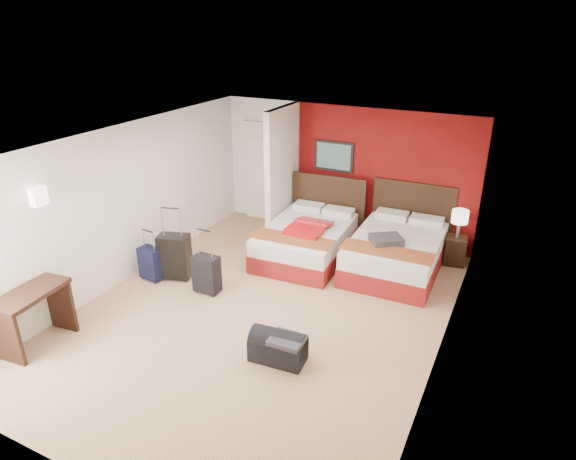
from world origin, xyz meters
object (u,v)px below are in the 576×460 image
Objects in this scene: suitcase_black at (175,258)px; desk at (35,318)px; suitcase_navy at (151,265)px; suitcase_charcoal at (207,275)px; bed_left at (306,242)px; bed_right at (395,254)px; nightstand at (455,250)px; table_lamp at (459,224)px; red_suitcase_open at (309,227)px; duffel_bag at (278,348)px.

desk is at bearing -119.73° from suitcase_black.
suitcase_charcoal is at bearing 10.10° from suitcase_navy.
bed_left is 2.04× the size of desk.
bed_right is at bearing 37.88° from suitcase_navy.
bed_right is at bearing 12.89° from suitcase_black.
nightstand is 0.67× the size of suitcase_black.
desk is at bearing -140.19° from nightstand.
suitcase_black is (-4.02, -2.59, -0.38)m from table_lamp.
table_lamp is 5.19m from suitcase_navy.
bed_right is 4.09× the size of nightstand.
suitcase_black is at bearing 40.42° from suitcase_navy.
suitcase_black is 1.39× the size of suitcase_navy.
bed_right is 3.84× the size of suitcase_navy.
suitcase_navy is at bearing -176.69° from suitcase_charcoal.
desk reaches higher than suitcase_charcoal.
red_suitcase_open is 2.55m from table_lamp.
bed_left is 2.85× the size of duffel_bag.
suitcase_navy reaches higher than nightstand.
suitcase_charcoal is at bearing -118.93° from bed_left.
desk reaches higher than nightstand.
red_suitcase_open reaches higher than duffel_bag.
suitcase_navy is 0.76× the size of duffel_bag.
suitcase_navy is (-0.32, -0.21, -0.10)m from suitcase_black.
nightstand is 0.84× the size of suitcase_charcoal.
duffel_bag is (2.49, -1.14, -0.19)m from suitcase_black.
suitcase_black is (-1.60, -1.65, 0.07)m from bed_left.
nightstand is at bearing 39.86° from suitcase_charcoal.
desk is (-4.50, -4.85, 0.15)m from nightstand.
suitcase_charcoal is at bearing -147.57° from nightstand.
nightstand is at bearing 63.17° from duffel_bag.
desk is (-2.97, -1.12, 0.23)m from duffel_bag.
table_lamp is 0.94× the size of suitcase_navy.
red_suitcase_open is 1.68× the size of nightstand.
bed_left is 2.93m from duffel_bag.
nightstand is 1.00× the size of table_lamp.
desk is (-0.15, -2.05, 0.14)m from suitcase_navy.
desk reaches higher than bed_left.
desk is (-2.17, -3.81, -0.24)m from red_suitcase_open.
suitcase_black is at bearing -147.25° from table_lamp.
suitcase_charcoal is 2.43m from desk.
red_suitcase_open is at bearing -168.74° from bed_right.
bed_right is 2.76× the size of suitcase_black.
suitcase_black reaches higher than suitcase_charcoal.
bed_right is at bearing -147.97° from nightstand.
suitcase_charcoal reaches higher than nightstand.
red_suitcase_open reaches higher than bed_left.
bed_left is 3.97× the size of nightstand.
suitcase_charcoal is (0.73, -0.16, -0.07)m from suitcase_black.
duffel_bag is (1.76, -0.99, -0.12)m from suitcase_charcoal.
suitcase_black is at bearing 72.37° from desk.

